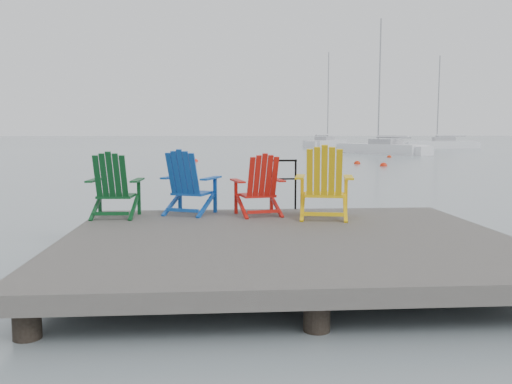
{
  "coord_description": "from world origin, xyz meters",
  "views": [
    {
      "loc": [
        -0.95,
        -7.15,
        1.91
      ],
      "look_at": [
        -0.26,
        2.17,
        0.85
      ],
      "focal_mm": 38.0,
      "sensor_mm": 36.0,
      "label": 1
    }
  ],
  "objects": [
    {
      "name": "buoy_c",
      "position": [
        7.18,
        23.64,
        0.0
      ],
      "size": [
        0.38,
        0.38,
        0.38
      ],
      "primitive_type": "sphere",
      "color": "red",
      "rests_on": "ground"
    },
    {
      "name": "chair_yellow",
      "position": [
        0.77,
        1.35,
        1.08
      ],
      "size": [
        1.04,
        0.98,
        1.15
      ],
      "rotation": [
        0.0,
        0.0,
        -0.2
      ],
      "color": "yellow",
      "rests_on": "dock"
    },
    {
      "name": "sailboat_mid",
      "position": [
        12.35,
        58.02,
        0.36
      ],
      "size": [
        6.64,
        8.12,
        11.6
      ],
      "rotation": [
        0.0,
        0.0,
        -0.62
      ],
      "color": "silver",
      "rests_on": "ground"
    },
    {
      "name": "sailboat_near",
      "position": [
        13.07,
        37.97,
        0.36
      ],
      "size": [
        6.03,
        8.32,
        11.54
      ],
      "rotation": [
        0.0,
        0.0,
        0.52
      ],
      "color": "white",
      "rests_on": "ground"
    },
    {
      "name": "buoy_d",
      "position": [
        11.52,
        31.17,
        0.0
      ],
      "size": [
        0.33,
        0.33,
        0.33
      ],
      "primitive_type": "sphere",
      "color": "red",
      "rests_on": "ground"
    },
    {
      "name": "chair_blue",
      "position": [
        -1.42,
        1.97,
        1.04
      ],
      "size": [
        1.04,
        1.0,
        1.07
      ],
      "rotation": [
        0.0,
        0.0,
        -0.4
      ],
      "color": "#0F449E",
      "rests_on": "dock"
    },
    {
      "name": "chair_red",
      "position": [
        -0.24,
        1.75,
        1.01
      ],
      "size": [
        0.92,
        0.87,
        1.01
      ],
      "rotation": [
        0.0,
        0.0,
        0.21
      ],
      "color": "red",
      "rests_on": "dock"
    },
    {
      "name": "sailboat_far",
      "position": [
        23.48,
        50.49,
        0.36
      ],
      "size": [
        7.47,
        2.65,
        10.24
      ],
      "rotation": [
        0.0,
        0.0,
        1.47
      ],
      "color": "white",
      "rests_on": "ground"
    },
    {
      "name": "ground",
      "position": [
        0.0,
        0.0,
        0.0
      ],
      "size": [
        400.0,
        400.0,
        0.0
      ],
      "primitive_type": "plane",
      "color": "gray",
      "rests_on": "ground"
    },
    {
      "name": "buoy_a",
      "position": [
        8.12,
        21.64,
        0.0
      ],
      "size": [
        0.4,
        0.4,
        0.4
      ],
      "primitive_type": "sphere",
      "color": "red",
      "rests_on": "ground"
    },
    {
      "name": "buoy_b",
      "position": [
        -2.26,
        26.91,
        0.0
      ],
      "size": [
        0.33,
        0.33,
        0.33
      ],
      "primitive_type": "sphere",
      "color": "red",
      "rests_on": "ground"
    },
    {
      "name": "handrail",
      "position": [
        0.25,
        2.45,
        1.04
      ],
      "size": [
        0.48,
        0.04,
        0.9
      ],
      "color": "black",
      "rests_on": "dock"
    },
    {
      "name": "chair_green",
      "position": [
        -2.61,
        1.71,
        1.03
      ],
      "size": [
        0.87,
        0.81,
        1.05
      ],
      "rotation": [
        0.0,
        0.0,
        -0.06
      ],
      "color": "#0B3F1B",
      "rests_on": "dock"
    },
    {
      "name": "dock",
      "position": [
        0.0,
        0.0,
        0.35
      ],
      "size": [
        6.0,
        5.0,
        1.4
      ],
      "color": "#2B2927",
      "rests_on": "ground"
    }
  ]
}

